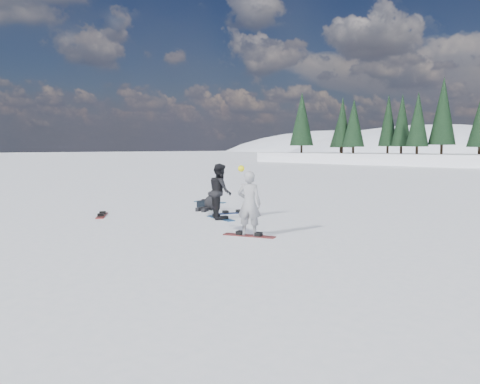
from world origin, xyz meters
name	(u,v)px	position (x,y,z in m)	size (l,w,h in m)	color
ground	(230,224)	(0.00, 0.00, 0.00)	(420.00, 420.00, 0.00)	white
snowboarder_woman	(249,203)	(1.96, -1.11, 0.93)	(0.80, 0.71, 1.99)	#95969A
snowboarder_man	(220,191)	(-1.00, 0.44, 0.97)	(0.94, 0.73, 1.93)	black
seated_rider	(210,203)	(-2.92, 1.58, 0.29)	(0.68, 0.98, 0.76)	black
gear_bag	(203,204)	(-3.62, 1.83, 0.15)	(0.45, 0.30, 0.30)	black
snowboard_woman	(249,236)	(1.96, -1.11, 0.01)	(1.50, 0.28, 0.03)	maroon
snowboard_man	(220,218)	(-1.00, 0.44, 0.01)	(1.50, 0.28, 0.03)	#1A4E8F
snowboard_loose_b	(102,216)	(-4.49, -2.22, 0.01)	(1.50, 0.28, 0.03)	maroon
snowboard_loose_c	(210,202)	(-4.96, 3.32, 0.01)	(1.50, 0.28, 0.03)	#1A5F93
snowboard_loose_a	(232,213)	(-1.64, 1.61, 0.01)	(1.50, 0.28, 0.03)	navy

